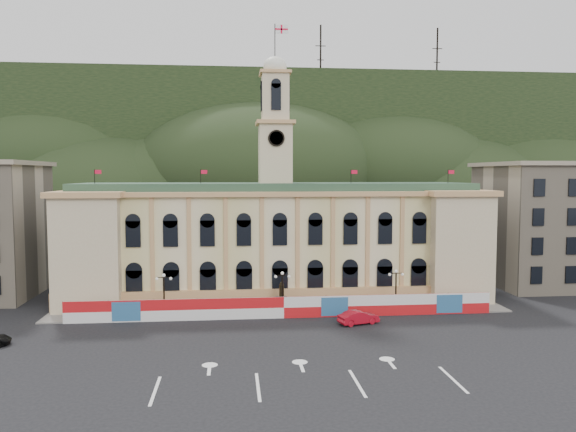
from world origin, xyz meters
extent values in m
plane|color=black|center=(0.00, 0.00, 0.00)|extent=(260.00, 260.00, 0.00)
cube|color=black|center=(0.00, 130.00, 22.00)|extent=(230.00, 70.00, 44.00)
cube|color=#595651|center=(35.00, 110.00, 30.00)|extent=(22.00, 8.00, 14.00)
cube|color=#595651|center=(-48.00, 108.00, 26.00)|extent=(16.00, 7.00, 10.00)
cylinder|color=black|center=(20.00, 115.00, 50.00)|extent=(0.50, 0.50, 20.00)
cylinder|color=black|center=(55.00, 115.00, 50.00)|extent=(0.50, 0.50, 20.00)
cube|color=beige|center=(0.00, 28.00, 7.00)|extent=(55.00, 15.00, 14.00)
cube|color=tan|center=(0.00, 20.20, 1.20)|extent=(56.00, 0.80, 2.40)
cube|color=tan|center=(0.00, 28.00, 14.30)|extent=(56.20, 16.20, 0.60)
cube|color=#2E4D37|center=(0.00, 28.00, 15.00)|extent=(53.00, 13.00, 1.20)
cube|color=beige|center=(-23.50, 27.00, 7.00)|extent=(8.00, 17.00, 14.00)
cube|color=beige|center=(23.50, 27.00, 7.00)|extent=(8.00, 17.00, 14.00)
cube|color=beige|center=(0.00, 28.00, 19.60)|extent=(4.40, 4.40, 8.00)
cube|color=tan|center=(0.00, 28.00, 23.80)|extent=(5.20, 5.20, 0.50)
cube|color=beige|center=(0.00, 28.00, 27.10)|extent=(3.60, 3.60, 6.50)
cube|color=tan|center=(0.00, 28.00, 30.50)|extent=(4.20, 4.20, 0.40)
cylinder|color=black|center=(0.00, 25.70, 21.60)|extent=(2.20, 0.20, 2.20)
ellipsoid|color=silver|center=(0.00, 28.00, 31.40)|extent=(3.20, 3.20, 2.72)
cylinder|color=black|center=(0.00, 28.00, 34.60)|extent=(0.12, 0.12, 5.00)
cube|color=white|center=(0.90, 28.00, 36.40)|extent=(1.80, 0.04, 1.20)
cube|color=red|center=(0.90, 27.97, 36.40)|extent=(1.80, 0.02, 0.22)
cube|color=red|center=(0.90, 27.97, 36.40)|extent=(0.22, 0.02, 1.20)
cube|color=tan|center=(43.00, 31.00, 9.00)|extent=(20.00, 16.00, 18.00)
cube|color=gray|center=(43.00, 31.00, 18.30)|extent=(21.00, 17.00, 0.60)
cube|color=red|center=(0.00, 15.00, 1.25)|extent=(50.00, 0.25, 2.50)
cube|color=#2A5E8E|center=(-18.00, 14.86, 1.25)|extent=(3.20, 0.05, 2.20)
cube|color=#2A5E8E|center=(6.00, 14.86, 1.25)|extent=(3.20, 0.05, 2.20)
cube|color=#2A5E8E|center=(20.00, 14.86, 1.25)|extent=(3.20, 0.05, 2.20)
cube|color=slate|center=(0.00, 17.75, 0.08)|extent=(56.00, 5.50, 0.16)
cube|color=#595651|center=(0.00, 18.00, 0.90)|extent=(1.40, 1.40, 1.80)
cylinder|color=black|center=(0.00, 18.00, 2.60)|extent=(0.60, 0.60, 1.60)
sphere|color=black|center=(0.00, 18.00, 3.50)|extent=(0.44, 0.44, 0.44)
cylinder|color=black|center=(-14.00, 17.00, 0.15)|extent=(0.44, 0.44, 0.30)
cylinder|color=black|center=(-14.00, 17.00, 2.40)|extent=(0.18, 0.18, 4.80)
cube|color=black|center=(-14.00, 17.00, 4.70)|extent=(1.60, 0.08, 0.08)
sphere|color=silver|center=(-14.80, 17.00, 4.55)|extent=(0.36, 0.36, 0.36)
sphere|color=silver|center=(-13.20, 17.00, 4.55)|extent=(0.36, 0.36, 0.36)
sphere|color=silver|center=(-14.00, 17.00, 4.95)|extent=(0.40, 0.40, 0.40)
cylinder|color=black|center=(0.00, 17.00, 0.15)|extent=(0.44, 0.44, 0.30)
cylinder|color=black|center=(0.00, 17.00, 2.40)|extent=(0.18, 0.18, 4.80)
cube|color=black|center=(0.00, 17.00, 4.70)|extent=(1.60, 0.08, 0.08)
sphere|color=silver|center=(-0.80, 17.00, 4.55)|extent=(0.36, 0.36, 0.36)
sphere|color=silver|center=(0.80, 17.00, 4.55)|extent=(0.36, 0.36, 0.36)
sphere|color=silver|center=(0.00, 17.00, 4.95)|extent=(0.40, 0.40, 0.40)
cylinder|color=black|center=(14.00, 17.00, 0.15)|extent=(0.44, 0.44, 0.30)
cylinder|color=black|center=(14.00, 17.00, 2.40)|extent=(0.18, 0.18, 4.80)
cube|color=black|center=(14.00, 17.00, 4.70)|extent=(1.60, 0.08, 0.08)
sphere|color=silver|center=(13.20, 17.00, 4.55)|extent=(0.36, 0.36, 0.36)
sphere|color=silver|center=(14.80, 17.00, 4.55)|extent=(0.36, 0.36, 0.36)
sphere|color=silver|center=(14.00, 17.00, 4.95)|extent=(0.40, 0.40, 0.40)
imported|color=#AB0C1B|center=(8.10, 11.52, 0.77)|extent=(4.31, 5.59, 1.53)
camera|label=1|loc=(-5.93, -49.27, 16.80)|focal=35.00mm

